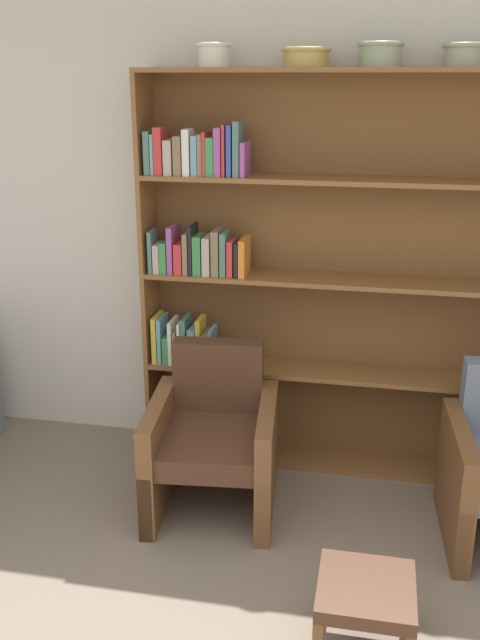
{
  "coord_description": "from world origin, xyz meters",
  "views": [
    {
      "loc": [
        0.44,
        -1.32,
        2.16
      ],
      "look_at": [
        -0.25,
        2.12,
        0.95
      ],
      "focal_mm": 40.0,
      "sensor_mm": 36.0,
      "label": 1
    }
  ],
  "objects": [
    {
      "name": "wall_back",
      "position": [
        0.0,
        2.61,
        1.38
      ],
      "size": [
        12.0,
        0.06,
        2.75
      ],
      "color": "silver",
      "rests_on": "ground"
    },
    {
      "name": "bookshelf",
      "position": [
        0.2,
        2.45,
        1.1
      ],
      "size": [
        2.5,
        0.3,
        2.2
      ],
      "color": "brown",
      "rests_on": "ground"
    },
    {
      "name": "bowl_stoneware",
      "position": [
        -0.44,
        2.42,
        2.26
      ],
      "size": [
        0.18,
        0.18,
        0.12
      ],
      "color": "silver",
      "rests_on": "bookshelf"
    },
    {
      "name": "bowl_cream",
      "position": [
        0.03,
        2.42,
        2.25
      ],
      "size": [
        0.25,
        0.25,
        0.09
      ],
      "color": "tan",
      "rests_on": "bookshelf"
    },
    {
      "name": "bowl_terracotta",
      "position": [
        0.39,
        2.42,
        2.26
      ],
      "size": [
        0.23,
        0.23,
        0.12
      ],
      "color": "gray",
      "rests_on": "bookshelf"
    },
    {
      "name": "bowl_sage",
      "position": [
        0.78,
        2.42,
        2.26
      ],
      "size": [
        0.22,
        0.22,
        0.11
      ],
      "color": "gray",
      "rests_on": "bookshelf"
    },
    {
      "name": "armchair_leather",
      "position": [
        -0.34,
        1.88,
        0.37
      ],
      "size": [
        0.71,
        0.74,
        0.83
      ],
      "rotation": [
        0.0,
        0.0,
        3.24
      ],
      "color": "brown",
      "rests_on": "ground"
    },
    {
      "name": "footstool",
      "position": [
        0.48,
        0.98,
        0.25
      ],
      "size": [
        0.37,
        0.37,
        0.31
      ],
      "color": "brown",
      "rests_on": "ground"
    }
  ]
}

